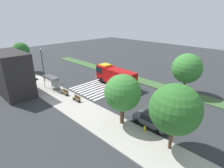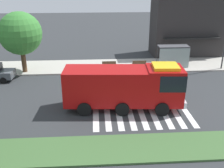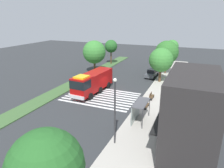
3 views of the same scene
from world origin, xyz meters
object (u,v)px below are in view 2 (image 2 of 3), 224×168
Objects in this scene: fire_truck at (128,85)px; bench_near_shelter at (139,64)px; bus_stop_shelter at (174,53)px; bench_west_of_shelter at (109,65)px; sidewalk_tree_center at (20,34)px.

fire_truck reaches higher than bench_near_shelter.
bus_stop_shelter is 2.19× the size of bench_west_of_shelter.
bench_west_of_shelter is at bearing 2.78° from sidewalk_tree_center.
bus_stop_shelter is at bearing 1.54° from sidewalk_tree_center.
bench_west_of_shelter is (-3.50, 0.00, 0.00)m from bench_near_shelter.
bus_stop_shelter is 0.53× the size of sidewalk_tree_center.
fire_truck is at bearing -41.88° from sidewalk_tree_center.
bench_near_shelter is (-4.00, 0.00, -1.30)m from bus_stop_shelter.
sidewalk_tree_center is at bearing -177.97° from bench_near_shelter.
fire_truck is 6.04× the size of bench_west_of_shelter.
bench_west_of_shelter is at bearing 179.98° from bus_stop_shelter.
bench_west_of_shelter is 10.19m from sidewalk_tree_center.
fire_truck is at bearing -84.30° from bench_west_of_shelter.
fire_truck reaches higher than bench_west_of_shelter.
sidewalk_tree_center is at bearing -178.46° from bus_stop_shelter.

